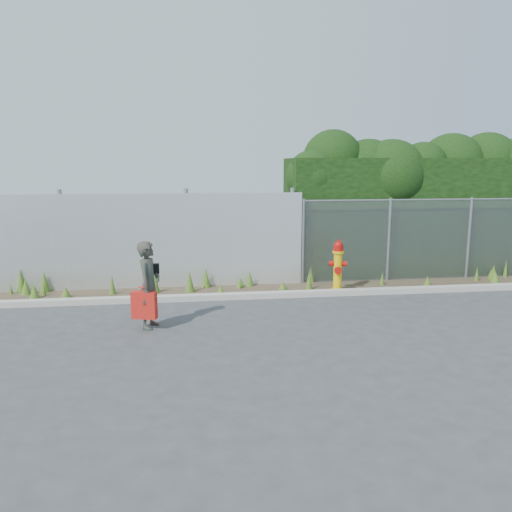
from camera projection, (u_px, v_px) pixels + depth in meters
The scene contains 10 objects.
ground at pixel (283, 323), 9.06m from camera, with size 80.00×80.00×0.00m, color #3C3C3F.
curb at pixel (267, 295), 10.80m from camera, with size 16.00×0.22×0.12m, color #A9A398.
weed_strip at pixel (222, 284), 11.43m from camera, with size 16.00×1.34×0.53m.
corrugated_fence at pixel (119, 242), 11.37m from camera, with size 8.50×0.21×2.30m.
chainlink_fence at pixel (429, 239), 12.35m from camera, with size 6.50×0.07×2.05m.
hedge at pixel (418, 193), 13.19m from camera, with size 7.41×2.10×3.74m.
fire_hydrant at pixel (338, 267), 11.20m from camera, with size 0.40×0.36×1.20m.
woman at pixel (149, 285), 8.72m from camera, with size 0.56×0.37×1.55m, color #0E5A44.
red_tote_bag at pixel (144, 305), 8.62m from camera, with size 0.43×0.16×0.56m.
black_shoulder_bag at pixel (152, 269), 8.83m from camera, with size 0.24×0.10×0.18m.
Camera 1 is at (-1.63, -8.55, 2.85)m, focal length 35.00 mm.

